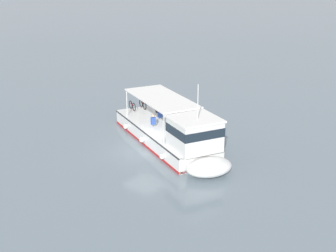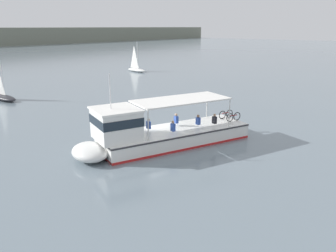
# 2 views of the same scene
# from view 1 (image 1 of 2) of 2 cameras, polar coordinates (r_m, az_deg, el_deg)

# --- Properties ---
(ground_plane) EXTENTS (400.00, 400.00, 0.00)m
(ground_plane) POSITION_cam_1_polar(r_m,az_deg,el_deg) (32.42, -2.78, -3.02)
(ground_plane) COLOR slate
(ferry_main) EXTENTS (12.96, 7.53, 5.32)m
(ferry_main) POSITION_cam_1_polar(r_m,az_deg,el_deg) (32.25, 0.79, -1.18)
(ferry_main) COLOR white
(ferry_main) RESTS_ON ground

